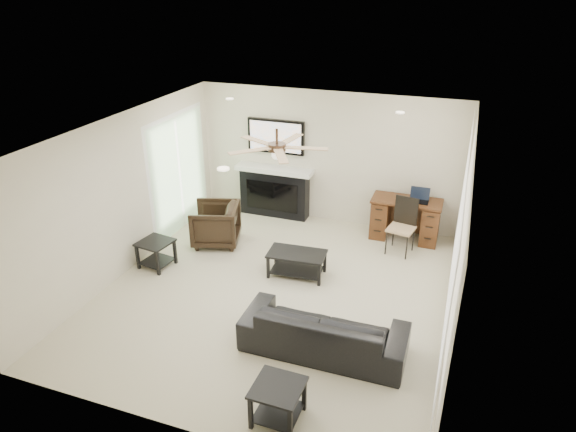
# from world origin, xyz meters

# --- Properties ---
(room_shell) EXTENTS (5.50, 5.54, 2.52)m
(room_shell) POSITION_xyz_m (0.19, 0.08, 1.68)
(room_shell) COLOR beige
(room_shell) RESTS_ON ground
(sofa) EXTENTS (2.07, 0.82, 0.60)m
(sofa) POSITION_xyz_m (1.04, -1.03, 0.30)
(sofa) COLOR black
(sofa) RESTS_ON ground
(armchair) EXTENTS (1.00, 0.98, 0.73)m
(armchair) POSITION_xyz_m (-1.56, 1.12, 0.37)
(armchair) COLOR black
(armchair) RESTS_ON ground
(coffee_table) EXTENTS (0.93, 0.56, 0.40)m
(coffee_table) POSITION_xyz_m (0.14, 0.57, 0.20)
(coffee_table) COLOR black
(coffee_table) RESTS_ON ground
(end_table_near) EXTENTS (0.53, 0.53, 0.45)m
(end_table_near) POSITION_xyz_m (0.89, -2.28, 0.23)
(end_table_near) COLOR black
(end_table_near) RESTS_ON ground
(end_table_left) EXTENTS (0.57, 0.57, 0.45)m
(end_table_left) POSITION_xyz_m (-2.11, 0.07, 0.23)
(end_table_left) COLOR black
(end_table_left) RESTS_ON ground
(fireplace_unit) EXTENTS (1.52, 0.34, 1.91)m
(fireplace_unit) POSITION_xyz_m (-1.01, 2.58, 0.95)
(fireplace_unit) COLOR black
(fireplace_unit) RESTS_ON ground
(desk) EXTENTS (1.22, 0.56, 0.76)m
(desk) POSITION_xyz_m (1.56, 2.41, 0.38)
(desk) COLOR #3F210F
(desk) RESTS_ON ground
(desk_chair) EXTENTS (0.49, 0.51, 0.97)m
(desk_chair) POSITION_xyz_m (1.56, 1.86, 0.48)
(desk_chair) COLOR black
(desk_chair) RESTS_ON ground
(laptop) EXTENTS (0.33, 0.24, 0.23)m
(laptop) POSITION_xyz_m (1.76, 2.39, 0.88)
(laptop) COLOR black
(laptop) RESTS_ON desk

